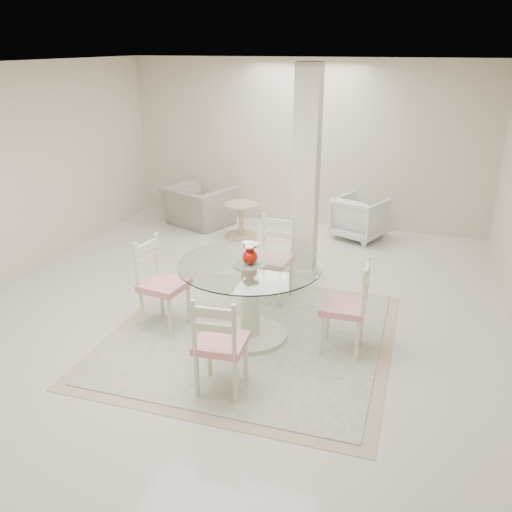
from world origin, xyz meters
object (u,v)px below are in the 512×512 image
(dining_chair_west, at_px, (158,277))
(dining_chair_south, at_px, (219,339))
(dining_chair_north, at_px, (274,252))
(dining_table, at_px, (250,301))
(armchair_white, at_px, (360,218))
(side_table, at_px, (241,221))
(dining_chair_east, at_px, (351,300))
(red_vase, at_px, (250,253))
(recliner_taupe, at_px, (198,206))
(column, at_px, (306,175))

(dining_chair_west, xyz_separation_m, dining_chair_south, (1.07, -0.98, -0.02))
(dining_chair_north, height_order, dining_chair_south, dining_chair_north)
(dining_table, xyz_separation_m, armchair_white, (0.67, 3.52, -0.10))
(dining_chair_north, bearing_deg, dining_table, -82.10)
(side_table, bearing_deg, armchair_white, 15.92)
(dining_chair_east, height_order, armchair_white, dining_chair_east)
(dining_chair_east, height_order, side_table, dining_chair_east)
(dining_chair_south, bearing_deg, red_vase, -91.05)
(dining_table, distance_m, red_vase, 0.53)
(red_vase, height_order, recliner_taupe, red_vase)
(recliner_taupe, xyz_separation_m, side_table, (0.90, -0.38, -0.08))
(dining_table, distance_m, dining_chair_south, 1.03)
(red_vase, bearing_deg, armchair_white, 79.24)
(column, xyz_separation_m, recliner_taupe, (-2.18, 1.55, -1.02))
(column, distance_m, recliner_taupe, 2.86)
(dining_chair_north, bearing_deg, armchair_white, 79.95)
(dining_chair_south, distance_m, recliner_taupe, 4.87)
(column, relative_size, dining_chair_west, 2.46)
(column, bearing_deg, armchair_white, 72.89)
(dining_table, bearing_deg, red_vase, -18.43)
(dining_table, bearing_deg, armchair_white, 79.23)
(dining_table, distance_m, dining_chair_west, 1.03)
(recliner_taupe, bearing_deg, red_vase, 142.77)
(dining_chair_north, height_order, recliner_taupe, dining_chair_north)
(red_vase, distance_m, armchair_white, 3.64)
(dining_table, bearing_deg, dining_chair_north, 92.14)
(column, distance_m, armchair_white, 2.04)
(dining_chair_north, distance_m, armchair_white, 2.61)
(red_vase, xyz_separation_m, dining_chair_west, (-1.02, -0.03, -0.38))
(dining_chair_east, xyz_separation_m, dining_chair_north, (-1.06, 0.97, 0.02))
(column, height_order, dining_chair_north, column)
(recliner_taupe, height_order, armchair_white, armchair_white)
(dining_chair_east, bearing_deg, side_table, -145.00)
(dining_chair_east, height_order, dining_chair_north, dining_chair_north)
(armchair_white, relative_size, side_table, 1.34)
(recliner_taupe, bearing_deg, dining_chair_north, 151.93)
(dining_chair_north, relative_size, recliner_taupe, 1.10)
(red_vase, relative_size, side_table, 0.43)
(dining_table, relative_size, dining_chair_south, 1.38)
(dining_chair_east, bearing_deg, red_vase, -88.37)
(recliner_taupe, distance_m, side_table, 0.98)
(side_table, bearing_deg, red_vase, -69.35)
(column, xyz_separation_m, armchair_white, (0.52, 1.69, -1.02))
(dining_table, xyz_separation_m, recliner_taupe, (-2.03, 3.38, -0.10))
(recliner_taupe, bearing_deg, dining_chair_west, 128.27)
(dining_chair_north, xyz_separation_m, side_table, (-1.09, 1.98, -0.33))
(column, height_order, red_vase, column)
(red_vase, relative_size, recliner_taupe, 0.23)
(column, bearing_deg, dining_table, -94.67)
(dining_table, height_order, dining_chair_east, dining_chair_east)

